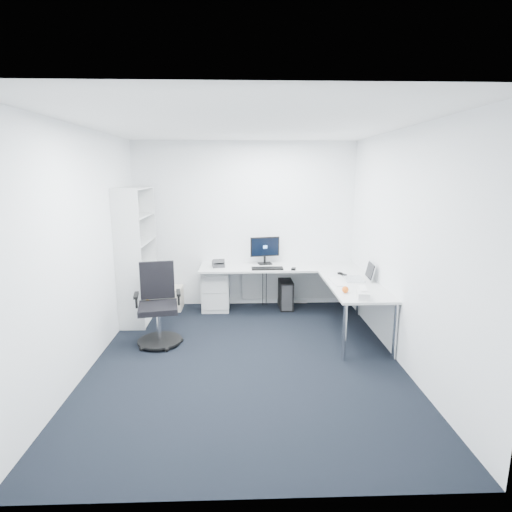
{
  "coord_description": "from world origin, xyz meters",
  "views": [
    {
      "loc": [
        -0.04,
        -4.44,
        2.21
      ],
      "look_at": [
        0.15,
        1.05,
        1.05
      ],
      "focal_mm": 28.0,
      "sensor_mm": 36.0,
      "label": 1
    }
  ],
  "objects_px": {
    "l_desk": "(281,295)",
    "monitor": "(265,250)",
    "task_chair": "(158,305)",
    "bookshelf": "(136,255)",
    "laptop": "(354,271)"
  },
  "relations": [
    {
      "from": "l_desk",
      "to": "monitor",
      "type": "distance_m",
      "value": 0.81
    },
    {
      "from": "task_chair",
      "to": "monitor",
      "type": "xyz_separation_m",
      "value": [
        1.46,
        1.41,
        0.44
      ]
    },
    {
      "from": "monitor",
      "to": "task_chair",
      "type": "bearing_deg",
      "value": -147.0
    },
    {
      "from": "monitor",
      "to": "laptop",
      "type": "distance_m",
      "value": 1.56
    },
    {
      "from": "bookshelf",
      "to": "l_desk",
      "type": "bearing_deg",
      "value": -1.32
    },
    {
      "from": "l_desk",
      "to": "monitor",
      "type": "relative_size",
      "value": 5.28
    },
    {
      "from": "task_chair",
      "to": "laptop",
      "type": "bearing_deg",
      "value": -2.17
    },
    {
      "from": "bookshelf",
      "to": "task_chair",
      "type": "height_order",
      "value": "bookshelf"
    },
    {
      "from": "task_chair",
      "to": "monitor",
      "type": "distance_m",
      "value": 2.07
    },
    {
      "from": "monitor",
      "to": "l_desk",
      "type": "bearing_deg",
      "value": -76.36
    },
    {
      "from": "monitor",
      "to": "laptop",
      "type": "relative_size",
      "value": 1.31
    },
    {
      "from": "l_desk",
      "to": "task_chair",
      "type": "bearing_deg",
      "value": -151.38
    },
    {
      "from": "task_chair",
      "to": "bookshelf",
      "type": "bearing_deg",
      "value": 106.39
    },
    {
      "from": "bookshelf",
      "to": "monitor",
      "type": "distance_m",
      "value": 2.0
    },
    {
      "from": "task_chair",
      "to": "laptop",
      "type": "height_order",
      "value": "task_chair"
    }
  ]
}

